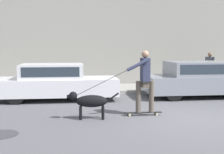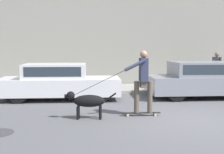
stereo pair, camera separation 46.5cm
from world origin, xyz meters
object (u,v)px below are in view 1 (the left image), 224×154
Objects in this scene: skateboarder at (145,79)px; parked_car_1 at (199,80)px; pedestrian_with_bag at (209,67)px; dog at (90,101)px; parked_car_0 at (56,83)px.

parked_car_1 is at bearing -133.28° from skateboarder.
skateboarder is 1.59× the size of pedestrian_with_bag.
dog is 1.59m from skateboarder.
parked_car_0 is at bearing -178.01° from pedestrian_with_bag.
pedestrian_with_bag reaches higher than parked_car_1.
parked_car_0 reaches higher than dog.
parked_car_1 is 2.74× the size of pedestrian_with_bag.
parked_car_1 reaches higher than dog.
pedestrian_with_bag is at bearing -128.75° from skateboarder.
skateboarder is at bearing -166.71° from dog.
dog is at bearing 9.63° from skateboarder.
skateboarder is at bearing -146.40° from pedestrian_with_bag.
dog is 0.56× the size of skateboarder.
skateboarder reaches higher than pedestrian_with_bag.
parked_car_0 is 5.21m from parked_car_1.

